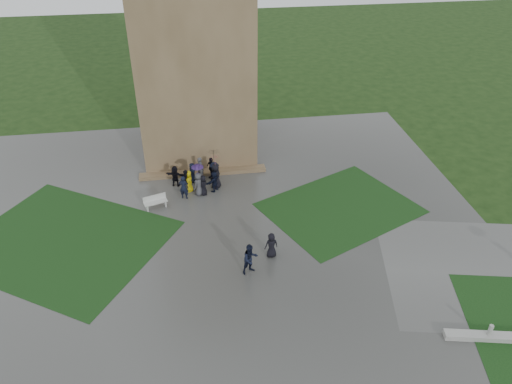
{
  "coord_description": "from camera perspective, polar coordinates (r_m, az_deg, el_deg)",
  "views": [
    {
      "loc": [
        -0.7,
        -20.31,
        18.42
      ],
      "look_at": [
        3.15,
        5.87,
        1.2
      ],
      "focal_mm": 35.0,
      "sensor_mm": 36.0,
      "label": 1
    }
  ],
  "objects": [
    {
      "name": "pedestrian_near",
      "position": [
        27.94,
        1.77,
        -6.1
      ],
      "size": [
        0.82,
        0.62,
        1.54
      ],
      "primitive_type": "imported",
      "rotation": [
        0.0,
        0.0,
        3.29
      ],
      "color": "black",
      "rests_on": "plaza"
    },
    {
      "name": "tower_plinth",
      "position": [
        35.92,
        -6.08,
        2.24
      ],
      "size": [
        9.0,
        0.8,
        0.22
      ],
      "primitive_type": "cube",
      "color": "brown",
      "rests_on": "plaza"
    },
    {
      "name": "visitor_cluster",
      "position": [
        33.87,
        -6.12,
        2.05
      ],
      "size": [
        4.0,
        3.12,
        2.68
      ],
      "color": "black",
      "rests_on": "plaza"
    },
    {
      "name": "bench",
      "position": [
        32.62,
        -11.43,
        -1.1
      ],
      "size": [
        1.56,
        0.91,
        0.87
      ],
      "rotation": [
        0.0,
        0.0,
        0.31
      ],
      "color": "#BCBCB6",
      "rests_on": "plaza"
    },
    {
      "name": "lawn_inset_right",
      "position": [
        32.61,
        9.58,
        -1.81
      ],
      "size": [
        11.12,
        10.15,
        0.01
      ],
      "primitive_type": "cube",
      "rotation": [
        0.0,
        0.0,
        0.44
      ],
      "color": "black",
      "rests_on": "plaza"
    },
    {
      "name": "pedestrian_mid",
      "position": [
        26.82,
        -0.65,
        -7.65
      ],
      "size": [
        1.01,
        0.82,
        1.82
      ],
      "primitive_type": "imported",
      "rotation": [
        0.0,
        0.0,
        0.42
      ],
      "color": "black",
      "rests_on": "plaza"
    },
    {
      "name": "lawn_inset_left",
      "position": [
        31.47,
        -21.04,
        -5.32
      ],
      "size": [
        14.1,
        13.46,
        0.01
      ],
      "primitive_type": "cube",
      "rotation": [
        0.0,
        0.0,
        -0.56
      ],
      "color": "black",
      "rests_on": "plaza"
    },
    {
      "name": "plaza",
      "position": [
        28.93,
        -5.09,
        -6.62
      ],
      "size": [
        34.0,
        34.0,
        0.02
      ],
      "primitive_type": "cube",
      "color": "#3B3A38",
      "rests_on": "ground"
    },
    {
      "name": "ground",
      "position": [
        27.43,
        -4.79,
        -9.29
      ],
      "size": [
        120.0,
        120.0,
        0.0
      ],
      "primitive_type": "plane",
      "color": "black"
    },
    {
      "name": "tower",
      "position": [
        36.55,
        -7.33,
        17.87
      ],
      "size": [
        8.0,
        8.0,
        18.0
      ],
      "primitive_type": "cube",
      "color": "brown",
      "rests_on": "ground"
    }
  ]
}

